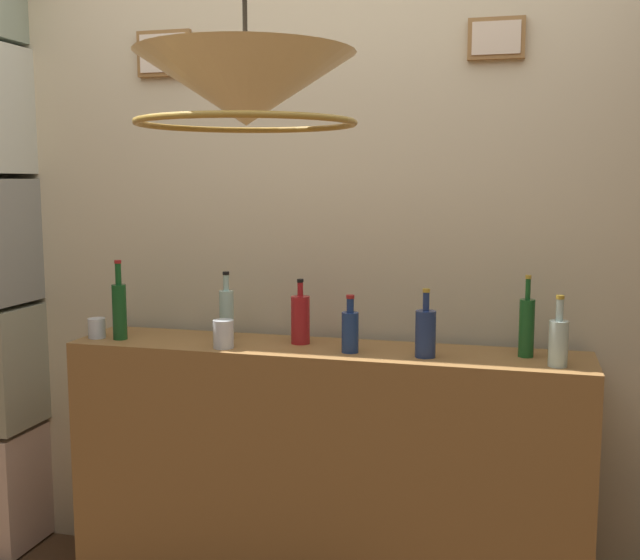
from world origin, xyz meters
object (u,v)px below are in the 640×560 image
object	(u,v)px
glass_tumbler_highball	(97,328)
glass_tumbler_rocks	(223,334)
liquor_bottle_whiskey	(426,332)
liquor_bottle_brandy	(300,319)
pendant_lamp	(244,92)
liquor_bottle_port	(119,309)
liquor_bottle_rye	(527,326)
liquor_bottle_amaro	(350,330)
liquor_bottle_mezcal	(227,313)
liquor_bottle_sherry	(558,341)

from	to	relation	value
glass_tumbler_highball	glass_tumbler_rocks	bearing A→B (deg)	-4.25
liquor_bottle_whiskey	liquor_bottle_brandy	bearing A→B (deg)	168.13
liquor_bottle_brandy	liquor_bottle_whiskey	distance (m)	0.48
glass_tumbler_rocks	pendant_lamp	bearing A→B (deg)	-63.22
pendant_lamp	liquor_bottle_port	bearing A→B (deg)	137.32
liquor_bottle_rye	liquor_bottle_brandy	bearing A→B (deg)	179.43
liquor_bottle_brandy	liquor_bottle_whiskey	xyz separation A→B (m)	(0.47, -0.10, -0.01)
liquor_bottle_whiskey	liquor_bottle_amaro	size ratio (longest dim) A/B	1.16
liquor_bottle_port	pendant_lamp	bearing A→B (deg)	-42.68
liquor_bottle_mezcal	liquor_bottle_port	distance (m)	0.40
glass_tumbler_rocks	pendant_lamp	world-z (taller)	pendant_lamp
liquor_bottle_rye	liquor_bottle_port	world-z (taller)	liquor_bottle_port
pendant_lamp	liquor_bottle_rye	bearing A→B (deg)	48.76
liquor_bottle_sherry	liquor_bottle_rye	distance (m)	0.15
liquor_bottle_whiskey	liquor_bottle_port	bearing A→B (deg)	-179.87
liquor_bottle_whiskey	liquor_bottle_sherry	size ratio (longest dim) A/B	1.01
liquor_bottle_rye	glass_tumbler_highball	xyz separation A→B (m)	(-1.57, -0.09, -0.07)
liquor_bottle_brandy	pendant_lamp	size ratio (longest dim) A/B	0.43
liquor_bottle_whiskey	liquor_bottle_port	size ratio (longest dim) A/B	0.78
liquor_bottle_port	glass_tumbler_highball	world-z (taller)	liquor_bottle_port
liquor_bottle_whiskey	liquor_bottle_rye	xyz separation A→B (m)	(0.33, 0.09, 0.02)
liquor_bottle_rye	pendant_lamp	size ratio (longest dim) A/B	0.50
liquor_bottle_brandy	glass_tumbler_rocks	world-z (taller)	liquor_bottle_brandy
glass_tumbler_highball	liquor_bottle_sherry	bearing A→B (deg)	-0.71
liquor_bottle_sherry	liquor_bottle_rye	size ratio (longest dim) A/B	0.83
liquor_bottle_whiskey	liquor_bottle_sherry	bearing A→B (deg)	-3.16
liquor_bottle_whiskey	pendant_lamp	bearing A→B (deg)	-117.74
liquor_bottle_amaro	pendant_lamp	world-z (taller)	pendant_lamp
liquor_bottle_rye	pendant_lamp	xyz separation A→B (m)	(-0.70, -0.80, 0.71)
glass_tumbler_highball	pendant_lamp	distance (m)	1.36
liquor_bottle_whiskey	liquor_bottle_sherry	xyz separation A→B (m)	(0.43, -0.02, -0.00)
liquor_bottle_brandy	liquor_bottle_mezcal	distance (m)	0.29
glass_tumbler_highball	pendant_lamp	world-z (taller)	pendant_lamp
liquor_bottle_sherry	liquor_bottle_port	world-z (taller)	liquor_bottle_port
liquor_bottle_mezcal	liquor_bottle_amaro	distance (m)	0.51
liquor_bottle_brandy	liquor_bottle_sherry	bearing A→B (deg)	-7.76
liquor_bottle_whiskey	liquor_bottle_rye	world-z (taller)	liquor_bottle_rye
liquor_bottle_port	pendant_lamp	size ratio (longest dim) A/B	0.54
liquor_bottle_rye	liquor_bottle_port	xyz separation A→B (m)	(-1.48, -0.09, 0.01)
liquor_bottle_amaro	pendant_lamp	distance (m)	1.03
liquor_bottle_amaro	liquor_bottle_port	distance (m)	0.89
liquor_bottle_sherry	liquor_bottle_amaro	xyz separation A→B (m)	(-0.69, 0.03, -0.01)
liquor_bottle_sherry	liquor_bottle_port	distance (m)	1.57
liquor_bottle_sherry	liquor_bottle_mezcal	world-z (taller)	liquor_bottle_mezcal
liquor_bottle_brandy	liquor_bottle_port	size ratio (longest dim) A/B	0.80
liquor_bottle_whiskey	liquor_bottle_port	distance (m)	1.15
liquor_bottle_mezcal	pendant_lamp	size ratio (longest dim) A/B	0.46
liquor_bottle_brandy	pendant_lamp	bearing A→B (deg)	-83.42
liquor_bottle_rye	glass_tumbler_highball	size ratio (longest dim) A/B	3.70
glass_tumbler_rocks	liquor_bottle_rye	bearing A→B (deg)	7.26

